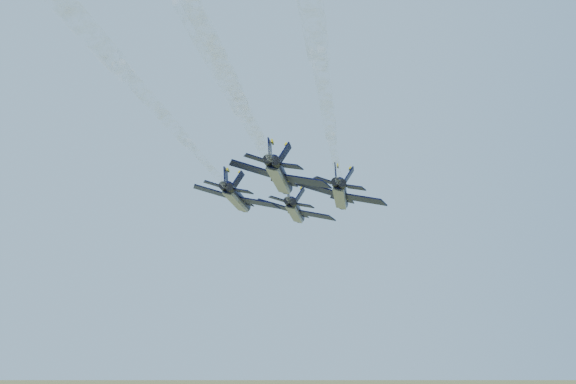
# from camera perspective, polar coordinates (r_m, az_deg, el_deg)

# --- Properties ---
(jet_lead) EXTENTS (14.57, 19.10, 5.26)m
(jet_lead) POSITION_cam_1_polar(r_m,az_deg,el_deg) (115.43, 0.69, -1.71)
(jet_lead) COLOR black
(jet_left) EXTENTS (14.57, 19.10, 5.26)m
(jet_left) POSITION_cam_1_polar(r_m,az_deg,el_deg) (104.78, -4.52, -0.57)
(jet_left) COLOR black
(jet_right) EXTENTS (14.57, 19.10, 5.26)m
(jet_right) POSITION_cam_1_polar(r_m,az_deg,el_deg) (102.34, 4.73, -0.28)
(jet_right) COLOR black
(jet_slot) EXTENTS (14.57, 19.10, 5.26)m
(jet_slot) POSITION_cam_1_polar(r_m,az_deg,el_deg) (89.94, -0.68, 1.36)
(jet_slot) COLOR black
(smoke_trail_lead) EXTENTS (4.80, 65.87, 2.26)m
(smoke_trail_lead) POSITION_cam_1_polar(r_m,az_deg,el_deg) (68.55, -3.61, 5.84)
(smoke_trail_lead) COLOR white
(smoke_trail_left) EXTENTS (4.80, 65.87, 2.26)m
(smoke_trail_left) POSITION_cam_1_polar(r_m,az_deg,el_deg) (59.56, -13.72, 9.05)
(smoke_trail_left) COLOR white
(smoke_trail_right) EXTENTS (4.80, 65.87, 2.26)m
(smoke_trail_right) POSITION_cam_1_polar(r_m,az_deg,el_deg) (55.64, 2.89, 10.25)
(smoke_trail_right) COLOR white
(smoke_trail_slot) EXTENTS (4.80, 65.87, 2.26)m
(smoke_trail_slot) POSITION_cam_1_polar(r_m,az_deg,el_deg) (44.92, -9.02, 16.23)
(smoke_trail_slot) COLOR white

